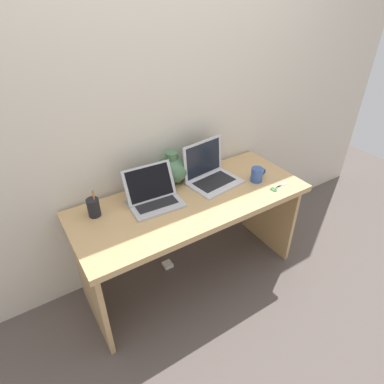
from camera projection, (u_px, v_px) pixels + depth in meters
The scene contains 10 objects.
ground_plane at pixel (192, 275), 2.44m from camera, with size 6.00×6.00×0.00m, color #564C47.
back_wall at pixel (162, 107), 2.02m from camera, with size 4.40×0.04×2.40m, color beige.
desk at pixel (192, 217), 2.13m from camera, with size 1.53×0.62×0.71m.
laptop_left at pixel (153, 194), 1.99m from camera, with size 0.33×0.26×0.22m.
laptop_right at pixel (209, 171), 2.20m from camera, with size 0.36×0.30×0.27m.
green_vase at pixel (172, 169), 2.17m from camera, with size 0.22×0.22×0.22m.
coffee_mug at pixel (257, 175), 2.20m from camera, with size 0.12×0.08×0.10m.
pen_cup at pixel (94, 207), 1.88m from camera, with size 0.07×0.07×0.18m.
scissors at pixel (276, 188), 2.15m from camera, with size 0.15×0.06×0.01m.
power_brick at pixel (168, 265), 2.51m from camera, with size 0.07×0.07×0.03m, color white.
Camera 1 is at (-0.90, -1.42, 1.88)m, focal length 30.26 mm.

